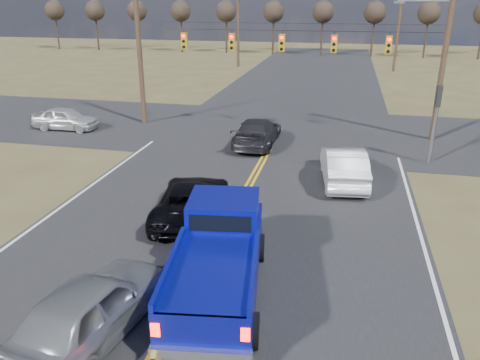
% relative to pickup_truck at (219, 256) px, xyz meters
% --- Properties ---
extents(ground, '(160.00, 160.00, 0.00)m').
position_rel_pickup_truck_xyz_m(ground, '(-0.77, -0.64, -1.11)').
color(ground, brown).
rests_on(ground, ground).
extents(road_main, '(14.00, 120.00, 0.02)m').
position_rel_pickup_truck_xyz_m(road_main, '(-0.77, 9.36, -1.11)').
color(road_main, '#28282B').
rests_on(road_main, ground).
extents(road_cross, '(120.00, 12.00, 0.02)m').
position_rel_pickup_truck_xyz_m(road_cross, '(-0.77, 17.36, -1.11)').
color(road_cross, '#28282B').
rests_on(road_cross, ground).
extents(signal_gantry, '(19.60, 4.83, 10.00)m').
position_rel_pickup_truck_xyz_m(signal_gantry, '(-0.27, 17.15, 3.96)').
color(signal_gantry, '#473323').
rests_on(signal_gantry, ground).
extents(utility_poles, '(19.60, 58.32, 10.00)m').
position_rel_pickup_truck_xyz_m(utility_poles, '(-0.77, 16.36, 4.12)').
color(utility_poles, '#473323').
rests_on(utility_poles, ground).
extents(treeline, '(87.00, 117.80, 7.40)m').
position_rel_pickup_truck_xyz_m(treeline, '(-0.77, 26.33, 4.60)').
color(treeline, '#33261C').
rests_on(treeline, ground).
extents(pickup_truck, '(3.09, 6.33, 2.28)m').
position_rel_pickup_truck_xyz_m(pickup_truck, '(0.00, 0.00, 0.00)').
color(pickup_truck, black).
rests_on(pickup_truck, ground).
extents(silver_suv, '(2.64, 5.03, 1.63)m').
position_rel_pickup_truck_xyz_m(silver_suv, '(-2.51, -2.49, -0.29)').
color(silver_suv, gray).
rests_on(silver_suv, ground).
extents(black_suv, '(3.06, 5.41, 1.43)m').
position_rel_pickup_truck_xyz_m(black_suv, '(-2.23, 4.39, -0.39)').
color(black_suv, black).
rests_on(black_suv, ground).
extents(white_car_queue, '(2.32, 5.15, 1.64)m').
position_rel_pickup_truck_xyz_m(white_car_queue, '(3.25, 9.36, -0.29)').
color(white_car_queue, white).
rests_on(white_car_queue, ground).
extents(dgrey_car_queue, '(2.17, 5.22, 1.51)m').
position_rel_pickup_truck_xyz_m(dgrey_car_queue, '(-1.57, 14.13, -0.35)').
color(dgrey_car_queue, '#2C2B2F').
rests_on(dgrey_car_queue, ground).
extents(cross_car_west, '(1.72, 4.12, 1.39)m').
position_rel_pickup_truck_xyz_m(cross_car_west, '(-13.92, 14.77, -0.41)').
color(cross_car_west, silver).
rests_on(cross_car_west, ground).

